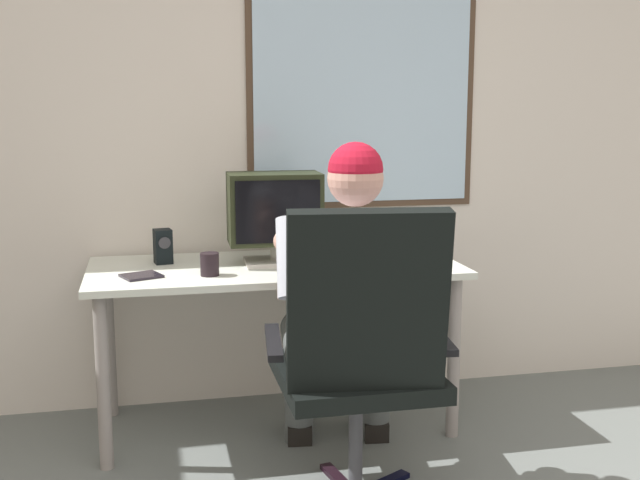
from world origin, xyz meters
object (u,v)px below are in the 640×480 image
crt_monitor (274,210)px  book_stack (367,251)px  desk (275,285)px  desk_speaker (163,246)px  office_chair (362,346)px  cd_case (141,276)px  wine_glass (398,241)px  coffee_mug (210,264)px  person_seated (349,306)px

crt_monitor → book_stack: size_ratio=1.91×
desk → desk_speaker: bearing=164.5°
office_chair → cd_case: 1.00m
wine_glass → book_stack: 0.27m
coffee_mug → book_stack: bearing=18.5°
desk_speaker → wine_glass: bearing=-17.3°
person_seated → wine_glass: size_ratio=8.14×
wine_glass → cd_case: (-1.04, 0.04, -0.10)m
desk → person_seated: 0.57m
crt_monitor → book_stack: crt_monitor is taller
crt_monitor → desk_speaker: (-0.46, 0.11, -0.16)m
person_seated → desk_speaker: (-0.64, 0.67, 0.13)m
coffee_mug → cd_case: bearing=173.5°
office_chair → coffee_mug: 0.82m
office_chair → book_stack: size_ratio=5.25×
desk_speaker → book_stack: (0.88, -0.05, -0.05)m
crt_monitor → cd_case: size_ratio=2.20×
desk → cd_case: 0.57m
desk → wine_glass: (0.49, -0.17, 0.20)m
office_chair → desk_speaker: 1.15m
desk → cd_case: bearing=-166.9°
cd_case → wine_glass: bearing=-2.2°
wine_glass → coffee_mug: wine_glass is taller
wine_glass → book_stack: size_ratio=0.76×
desk → book_stack: size_ratio=7.53×
wine_glass → book_stack: wine_glass is taller
desk → office_chair: office_chair is taller
wine_glass → person_seated: bearing=-129.5°
office_chair → desk: bearing=100.4°
office_chair → wine_glass: (0.34, 0.66, 0.22)m
desk → crt_monitor: 0.32m
person_seated → cd_case: person_seated is taller
crt_monitor → desk_speaker: 0.50m
person_seated → wine_glass: person_seated is taller
person_seated → office_chair: bearing=-96.1°
desk → desk_speaker: 0.50m
crt_monitor → desk_speaker: size_ratio=2.69×
wine_glass → coffee_mug: bearing=179.3°
office_chair → coffee_mug: bearing=123.2°
office_chair → person_seated: bearing=83.9°
person_seated → crt_monitor: size_ratio=3.22×
crt_monitor → cd_case: 0.62m
office_chair → crt_monitor: size_ratio=2.75×
desk_speaker → coffee_mug: desk_speaker is taller
desk_speaker → cd_case: 0.28m
book_stack → person_seated: bearing=-111.2°
office_chair → desk_speaker: office_chair is taller
book_stack → desk: bearing=-169.4°
crt_monitor → book_stack: 0.47m
person_seated → coffee_mug: size_ratio=13.86×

